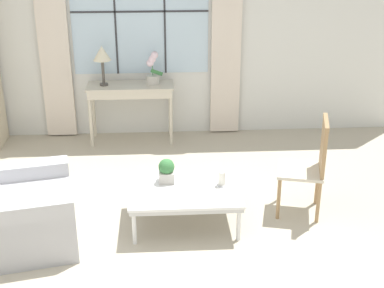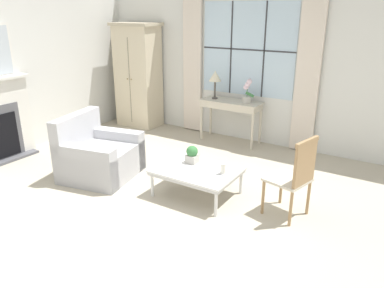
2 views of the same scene
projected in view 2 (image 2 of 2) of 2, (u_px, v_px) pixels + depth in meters
The scene contains 12 objects.
ground_plane at pixel (143, 204), 4.76m from camera, with size 14.00×14.00×0.00m, color #B2A893.
wall_back_windowed at pixel (247, 64), 6.68m from camera, with size 7.20×0.14×2.80m.
wall_left at pixel (22, 68), 6.28m from camera, with size 0.06×7.20×2.80m, color silver.
armoire at pixel (138, 75), 7.67m from camera, with size 0.94×0.59×2.08m.
console_table at pixel (231, 106), 6.76m from camera, with size 1.11×0.44×0.77m.
table_lamp at pixel (215, 77), 6.76m from camera, with size 0.23×0.23×0.51m.
potted_orchid at pixel (247, 93), 6.55m from camera, with size 0.22×0.17×0.42m.
armchair_upholstered at pixel (99, 157), 5.47m from camera, with size 1.12×1.17×0.91m.
side_chair_wooden at pixel (296, 174), 4.28m from camera, with size 0.53×0.53×1.00m.
coffee_table at pixel (197, 172), 4.88m from camera, with size 1.05×0.79×0.37m.
potted_plant_small at pixel (192, 154), 5.03m from camera, with size 0.16×0.16×0.24m.
pillar_candle at pixel (223, 169), 4.69m from camera, with size 0.10×0.10×0.16m.
Camera 2 is at (2.77, -3.23, 2.34)m, focal length 35.00 mm.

